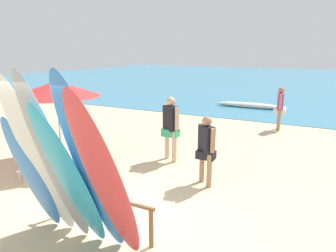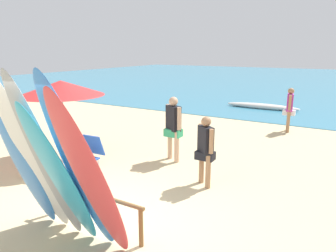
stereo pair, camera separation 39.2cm
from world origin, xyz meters
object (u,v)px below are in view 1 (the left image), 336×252
object	(u,v)px
surfboard_blue_0	(33,176)
beachgoer_midbeach	(280,106)
surfboard_blue_4	(93,173)
surfboard_grey_2	(56,166)
distant_boat	(250,105)
beach_chair_blue	(37,160)
surfboard_teal_3	(71,182)
beachgoer_strolling	(206,146)
beach_chair_red	(88,153)
beachgoer_by_water	(171,124)
surfboard_white_1	(40,162)
surfboard_rack	(99,203)
surfboard_red_5	(108,186)
beach_umbrella	(56,89)

from	to	relation	value
surfboard_blue_0	beachgoer_midbeach	size ratio (longest dim) A/B	1.34
surfboard_blue_4	surfboard_grey_2	bearing A→B (deg)	177.38
surfboard_blue_0	distant_boat	xyz separation A→B (m)	(0.53, 12.64, -0.88)
beach_chair_blue	surfboard_blue_0	bearing A→B (deg)	-58.37
distant_boat	surfboard_teal_3	bearing A→B (deg)	-88.21
beachgoer_strolling	beach_chair_red	distance (m)	2.89
beachgoer_by_water	beach_chair_red	distance (m)	2.19
surfboard_blue_4	beach_chair_blue	world-z (taller)	surfboard_blue_4
surfboard_white_1	surfboard_teal_3	world-z (taller)	surfboard_white_1
surfboard_rack	surfboard_teal_3	size ratio (longest dim) A/B	0.81
surfboard_grey_2	surfboard_blue_4	xyz separation A→B (m)	(0.64, -0.00, 0.01)
distant_boat	surfboard_grey_2	bearing A→B (deg)	-89.37
beachgoer_strolling	surfboard_white_1	bearing A→B (deg)	-74.77
surfboard_rack	surfboard_red_5	world-z (taller)	surfboard_red_5
surfboard_blue_4	surfboard_red_5	bearing A→B (deg)	-17.57
surfboard_white_1	surfboard_blue_4	size ratio (longest dim) A/B	0.98
surfboard_white_1	distant_boat	world-z (taller)	surfboard_white_1
beach_chair_red	beachgoer_midbeach	bearing A→B (deg)	56.91
surfboard_blue_0	surfboard_blue_4	size ratio (longest dim) A/B	0.73
surfboard_blue_0	beachgoer_strolling	world-z (taller)	surfboard_blue_0
beach_chair_red	beach_chair_blue	xyz separation A→B (m)	(-0.74, -0.86, -0.01)
surfboard_rack	beach_chair_blue	bearing A→B (deg)	158.22
surfboard_grey_2	surfboard_teal_3	distance (m)	0.32
surfboard_blue_0	distant_boat	distance (m)	12.68
surfboard_teal_3	beach_umbrella	bearing A→B (deg)	142.93
surfboard_teal_3	beachgoer_midbeach	xyz separation A→B (m)	(1.49, 8.83, -0.25)
beach_chair_blue	distant_boat	xyz separation A→B (m)	(2.39, 11.03, -0.29)
beachgoer_by_water	beach_umbrella	size ratio (longest dim) A/B	0.77
surfboard_white_1	surfboard_grey_2	bearing A→B (deg)	-6.83
surfboard_blue_4	beach_umbrella	xyz separation A→B (m)	(-3.56, 2.85, 0.55)
surfboard_teal_3	surfboard_red_5	bearing A→B (deg)	-1.98
beachgoer_midbeach	beachgoer_by_water	world-z (taller)	beachgoer_by_water
surfboard_grey_2	surfboard_red_5	bearing A→B (deg)	-5.88
beach_chair_red	surfboard_blue_0	bearing A→B (deg)	-68.98
surfboard_blue_0	beachgoer_by_water	bearing A→B (deg)	87.84
surfboard_blue_0	beachgoer_by_water	xyz separation A→B (m)	(0.33, 4.02, -0.02)
surfboard_rack	beach_chair_red	size ratio (longest dim) A/B	2.42
surfboard_white_1	surfboard_red_5	size ratio (longest dim) A/B	1.02
surfboard_blue_0	surfboard_grey_2	xyz separation A→B (m)	(0.67, -0.14, 0.33)
surfboard_white_1	beach_chair_red	size ratio (longest dim) A/B	3.38
surfboard_rack	surfboard_grey_2	xyz separation A→B (m)	(-0.13, -0.68, 0.85)
surfboard_red_5	beach_umbrella	distance (m)	4.87
surfboard_blue_0	surfboard_white_1	world-z (taller)	surfboard_white_1
surfboard_white_1	surfboard_red_5	xyz separation A→B (m)	(1.27, -0.10, -0.05)
surfboard_blue_0	surfboard_rack	bearing A→B (deg)	36.56
surfboard_red_5	surfboard_teal_3	bearing A→B (deg)	172.21
beachgoer_midbeach	distant_boat	size ratio (longest dim) A/B	0.44
surfboard_red_5	distant_boat	world-z (taller)	surfboard_red_5
surfboard_white_1	beachgoer_by_water	bearing A→B (deg)	87.25
beach_chair_red	beach_umbrella	distance (m)	1.87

